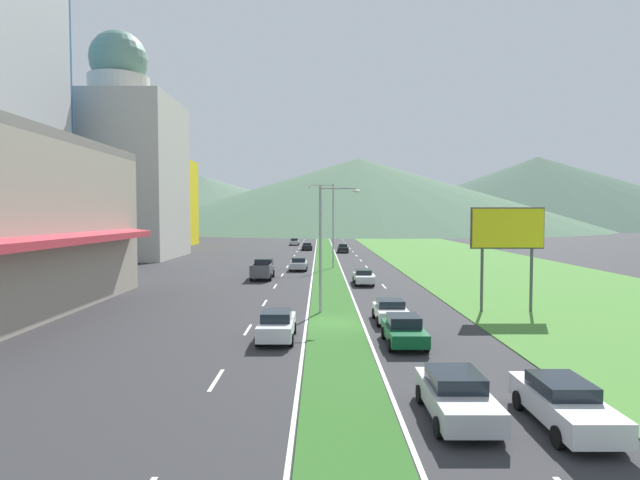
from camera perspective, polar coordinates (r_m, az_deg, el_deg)
The scene contains 52 objects.
ground_plane at distance 32.16m, azimuth 1.73°, elevation -9.21°, with size 600.00×600.00×0.00m, color #2D2D30.
grass_median at distance 91.70m, azimuth 0.67°, elevation -1.38°, with size 3.20×240.00×0.06m, color #2D6023.
grass_verge_right at distance 94.18m, azimuth 13.31°, elevation -1.34°, with size 24.00×240.00×0.06m, color #477F33.
lane_dash_left_1 at distance 22.07m, azimuth -11.26°, elevation -14.88°, with size 0.16×2.80×0.01m, color silver.
lane_dash_left_2 at distance 30.80m, azimuth -7.85°, elevation -9.76°, with size 0.16×2.80×0.01m, color silver.
lane_dash_left_3 at distance 39.72m, azimuth -6.01°, elevation -6.91°, with size 0.16×2.80×0.01m, color silver.
lane_dash_left_4 at distance 48.73m, azimuth -4.86°, elevation -5.10°, with size 0.16×2.80×0.01m, color silver.
lane_dash_left_5 at distance 57.79m, azimuth -4.07°, elevation -3.86°, with size 0.16×2.80×0.01m, color silver.
lane_dash_left_6 at distance 66.88m, azimuth -3.50°, elevation -2.95°, with size 0.16×2.80×0.01m, color silver.
lane_dash_left_7 at distance 75.98m, azimuth -3.06°, elevation -2.26°, with size 0.16×2.80×0.01m, color silver.
lane_dash_left_8 at distance 85.10m, azimuth -2.72°, elevation -1.72°, with size 0.16×2.80×0.01m, color silver.
lane_dash_left_9 at distance 94.22m, azimuth -2.45°, elevation -1.28°, with size 0.16×2.80×0.01m, color silver.
lane_dash_left_10 at distance 103.35m, azimuth -2.22°, elevation -0.92°, with size 0.16×2.80×0.01m, color silver.
lane_dash_left_11 at distance 112.49m, azimuth -2.03°, elevation -0.62°, with size 0.16×2.80×0.01m, color silver.
lane_dash_left_12 at distance 121.62m, azimuth -1.87°, elevation -0.37°, with size 0.16×2.80×0.01m, color silver.
lane_dash_left_13 at distance 130.77m, azimuth -1.73°, elevation -0.15°, with size 0.16×2.80×0.01m, color silver.
lane_dash_left_14 at distance 139.91m, azimuth -1.61°, elevation 0.05°, with size 0.16×2.80×0.01m, color silver.
lane_dash_right_1 at distance 22.48m, azimuth 16.11°, elevation -14.61°, with size 0.16×2.80×0.01m, color silver.
lane_dash_right_2 at distance 31.09m, azimuth 11.39°, elevation -9.67°, with size 0.16×2.80×0.01m, color silver.
lane_dash_right_3 at distance 39.95m, azimuth 8.80°, elevation -6.87°, with size 0.16×2.80×0.01m, color silver.
lane_dash_right_4 at distance 48.92m, azimuth 7.18°, elevation -5.08°, with size 0.16×2.80×0.01m, color silver.
lane_dash_right_5 at distance 57.95m, azimuth 6.06°, elevation -3.85°, with size 0.16×2.80×0.01m, color silver.
lane_dash_right_6 at distance 67.01m, azimuth 5.25°, elevation -2.95°, with size 0.16×2.80×0.01m, color silver.
lane_dash_right_7 at distance 76.10m, azimuth 4.63°, elevation -2.26°, with size 0.16×2.80×0.01m, color silver.
lane_dash_right_8 at distance 85.20m, azimuth 4.15°, elevation -1.72°, with size 0.16×2.80×0.01m, color silver.
lane_dash_right_9 at distance 94.32m, azimuth 3.76°, elevation -1.28°, with size 0.16×2.80×0.01m, color silver.
lane_dash_right_10 at distance 103.44m, azimuth 3.43°, elevation -0.92°, with size 0.16×2.80×0.01m, color silver.
lane_dash_right_11 at distance 112.57m, azimuth 3.16°, elevation -0.62°, with size 0.16×2.80×0.01m, color silver.
lane_dash_right_12 at distance 121.70m, azimuth 2.93°, elevation -0.37°, with size 0.16×2.80×0.01m, color silver.
lane_dash_right_13 at distance 130.84m, azimuth 2.74°, elevation -0.15°, with size 0.16×2.80×0.01m, color silver.
lane_dash_right_14 at distance 139.98m, azimuth 2.57°, elevation 0.05°, with size 0.16×2.80×0.01m, color silver.
edge_line_median_left at distance 91.70m, azimuth -0.42°, elevation -1.39°, with size 0.16×240.00×0.01m, color silver.
edge_line_median_right at distance 91.73m, azimuth 1.76°, elevation -1.39°, with size 0.16×240.00×0.01m, color silver.
domed_building at distance 86.98m, azimuth -21.02°, elevation 7.57°, with size 17.23×17.23×34.94m.
midrise_colored at distance 118.66m, azimuth -17.03°, elevation 3.93°, with size 13.41×13.41×18.60m, color yellow.
hill_far_left at distance 331.12m, azimuth -12.77°, elevation 4.22°, with size 213.48×213.48×30.74m, color #516B56.
hill_far_center at distance 255.27m, azimuth 4.34°, elevation 5.14°, with size 223.81×223.81×34.40m, color #47664C.
hill_far_right at distance 331.81m, azimuth 22.93°, elevation 4.94°, with size 229.19×229.19×40.95m, color #3D5647.
street_lamp_near at distance 34.87m, azimuth 0.66°, elevation -0.01°, with size 2.78×0.30×8.63m.
street_lamp_mid at distance 64.78m, azimuth 1.27°, elevation 2.21°, with size 3.29×0.28×10.56m.
billboard_roadside at distance 37.49m, azimuth 20.09°, elevation 0.69°, with size 5.05×0.28×7.20m.
car_0 at distance 114.36m, azimuth -2.72°, elevation -0.18°, with size 1.92×4.58×1.53m.
car_1 at distance 62.45m, azimuth -2.24°, elevation -2.64°, with size 2.03×4.47×1.54m.
car_2 at distance 18.22m, azimuth 14.87°, elevation -16.21°, with size 2.02×4.64×1.53m.
car_3 at distance 27.29m, azimuth 9.35°, elevation -9.78°, with size 1.99×4.33×1.51m.
car_4 at distance 28.10m, azimuth -4.67°, elevation -9.30°, with size 1.93×4.62×1.58m.
car_5 at distance 50.05m, azimuth 4.90°, elevation -4.05°, with size 1.86×4.63×1.41m.
car_6 at distance 18.71m, azimuth 25.35°, elevation -15.91°, with size 1.92×4.77×1.49m.
car_7 at distance 91.86m, azimuth 2.65°, elevation -0.90°, with size 1.88×4.17×1.54m.
car_8 at distance 32.80m, azimuth 7.89°, elevation -7.71°, with size 2.01×4.16×1.39m.
car_9 at distance 98.49m, azimuth -1.31°, elevation -0.68°, with size 1.94×4.79×1.39m.
pickup_truck_0 at distance 54.57m, azimuth -6.21°, elevation -3.23°, with size 2.18×5.40×2.00m.
Camera 1 is at (-0.90, -31.45, 6.68)m, focal length 29.03 mm.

